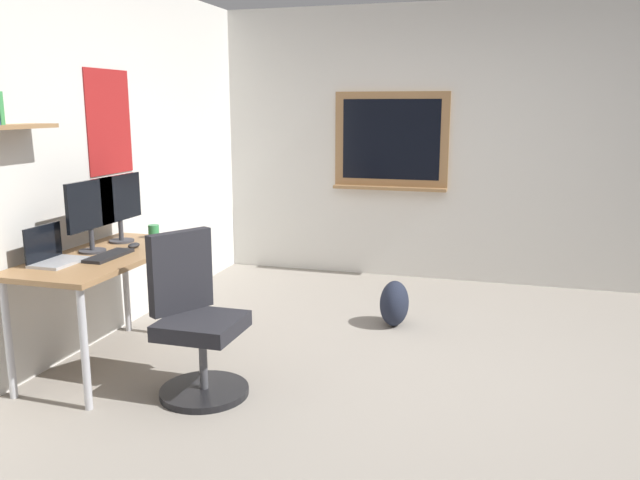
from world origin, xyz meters
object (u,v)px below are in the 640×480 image
Objects in this scene: desk at (105,266)px; backpack at (394,303)px; monitor_secondary at (120,203)px; computer_mouse at (134,245)px; keyboard at (109,256)px; office_chair at (196,326)px; laptop at (52,254)px; coffee_mug at (154,231)px; monitor_primary at (91,211)px.

backpack is at bearing -52.24° from desk.
computer_mouse is (-0.14, -0.18, -0.25)m from monitor_secondary.
desk is 3.53× the size of keyboard.
backpack is (1.49, -0.91, -0.23)m from office_chair.
computer_mouse is at bearing -24.14° from laptop.
office_chair is at bearing -137.22° from coffee_mug.
laptop is 0.84× the size of keyboard.
office_chair is at bearing -124.30° from monitor_secondary.
coffee_mug is at bearing 4.63° from keyboard.
keyboard is (0.23, -0.23, -0.04)m from laptop.
laptop is 0.67× the size of monitor_primary.
computer_mouse is (0.18, -0.18, -0.25)m from monitor_primary.
monitor_primary reaches higher than backpack.
laptop is at bearing 131.13° from backpack.
laptop is 0.56m from computer_mouse.
monitor_secondary is 1.32× the size of backpack.
desk is at bearing 177.05° from coffee_mug.
monitor_secondary is at bearing 22.96° from keyboard.
monitor_secondary is at bearing 51.28° from computer_mouse.
monitor_primary is 0.33m from monitor_secondary.
backpack is (1.24, -1.75, -0.84)m from monitor_primary.
laptop is at bearing 135.06° from keyboard.
desk is 3.72× the size of backpack.
monitor_secondary is (0.33, 0.00, 0.00)m from monitor_primary.
desk is 14.18× the size of coffee_mug.
backpack is (1.28, -1.65, -0.49)m from desk.
keyboard reaches higher than backpack.
backpack is at bearing -65.90° from coffee_mug.
monitor_secondary is 0.34m from computer_mouse.
laptop reaches higher than keyboard.
computer_mouse is at bearing -171.57° from coffee_mug.
monitor_primary is 0.33m from keyboard.
monitor_primary is 0.58m from coffee_mug.
desk is 0.37m from monitor_primary.
office_chair is (-0.21, -0.74, -0.25)m from desk.
monitor_primary is at bearing 61.42° from keyboard.
desk is at bearing -26.97° from laptop.
desk is at bearing 159.94° from computer_mouse.
keyboard is at bearing -129.75° from desk.
monitor_secondary is at bearing -4.23° from laptop.
office_chair is 3.06× the size of laptop.
monitor_secondary is at bearing 0.00° from monitor_primary.
keyboard is 1.05× the size of backpack.
coffee_mug is at bearing 114.10° from backpack.
computer_mouse is at bearing 124.07° from backpack.
laptop reaches higher than office_chair.
laptop reaches higher than backpack.
monitor_secondary is (0.65, -0.05, 0.22)m from laptop.
desk is at bearing 127.76° from backpack.
monitor_secondary is at bearing 15.75° from desk.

